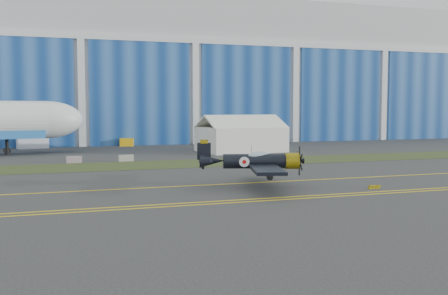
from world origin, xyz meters
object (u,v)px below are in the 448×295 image
object	(u,v)px
warbird	(255,161)
tent	(241,133)
tug	(127,142)
shipping_container	(33,142)

from	to	relation	value
warbird	tent	size ratio (longest dim) A/B	1.10
warbird	tug	world-z (taller)	warbird
tent	tug	distance (m)	24.64
warbird	tent	xyz separation A→B (m)	(12.24, 37.01, 0.66)
tent	tug	xyz separation A→B (m)	(-16.34, 18.29, -2.34)
warbird	shipping_container	world-z (taller)	warbird
warbird	shipping_container	size ratio (longest dim) A/B	2.96
warbird	shipping_container	bearing A→B (deg)	125.69
warbird	shipping_container	xyz separation A→B (m)	(-20.90, 55.21, -1.26)
warbird	tug	xyz separation A→B (m)	(-4.10, 55.31, -1.68)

